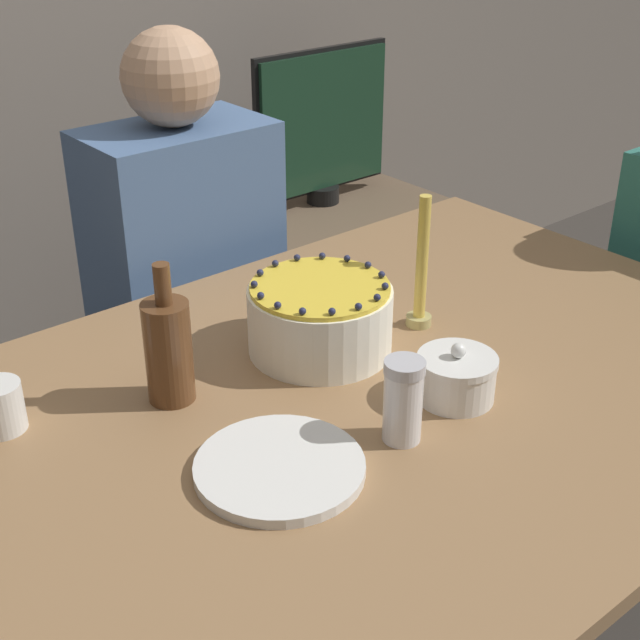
% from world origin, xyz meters
% --- Properties ---
extents(dining_table, '(1.69, 1.05, 0.76)m').
position_xyz_m(dining_table, '(0.00, 0.00, 0.66)').
color(dining_table, '#936D47').
rests_on(dining_table, ground_plane).
extents(cake, '(0.25, 0.25, 0.14)m').
position_xyz_m(cake, '(0.09, 0.15, 0.82)').
color(cake, white).
rests_on(cake, dining_table).
extents(sugar_bowl, '(0.13, 0.13, 0.10)m').
position_xyz_m(sugar_bowl, '(0.15, -0.11, 0.79)').
color(sugar_bowl, white).
rests_on(sugar_bowl, dining_table).
extents(sugar_shaker, '(0.06, 0.06, 0.13)m').
position_xyz_m(sugar_shaker, '(0.01, -0.13, 0.82)').
color(sugar_shaker, white).
rests_on(sugar_shaker, dining_table).
extents(plate_stack, '(0.24, 0.24, 0.02)m').
position_xyz_m(plate_stack, '(-0.18, -0.08, 0.76)').
color(plate_stack, white).
rests_on(plate_stack, dining_table).
extents(candle, '(0.05, 0.05, 0.25)m').
position_xyz_m(candle, '(0.29, 0.10, 0.86)').
color(candle, tan).
rests_on(candle, dining_table).
extents(bottle, '(0.07, 0.07, 0.23)m').
position_xyz_m(bottle, '(-0.19, 0.18, 0.84)').
color(bottle, brown).
rests_on(bottle, dining_table).
extents(cup, '(0.07, 0.07, 0.08)m').
position_xyz_m(cup, '(-0.43, 0.27, 0.79)').
color(cup, white).
rests_on(cup, dining_table).
extents(person_man_blue_shirt, '(0.40, 0.34, 1.22)m').
position_xyz_m(person_man_blue_shirt, '(0.17, 0.72, 0.53)').
color(person_man_blue_shirt, '#2D2D38').
rests_on(person_man_blue_shirt, ground_plane).
extents(side_cabinet, '(0.65, 0.51, 0.57)m').
position_xyz_m(side_cabinet, '(0.90, 1.10, 0.28)').
color(side_cabinet, brown).
rests_on(side_cabinet, ground_plane).
extents(tv_monitor, '(0.48, 0.10, 0.46)m').
position_xyz_m(tv_monitor, '(0.90, 1.10, 0.80)').
color(tv_monitor, black).
rests_on(tv_monitor, side_cabinet).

